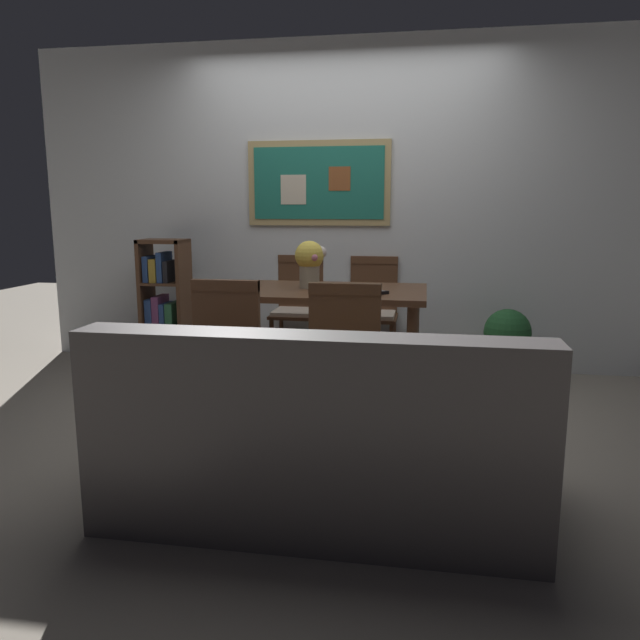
{
  "coord_description": "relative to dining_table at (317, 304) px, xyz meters",
  "views": [
    {
      "loc": [
        0.65,
        -3.58,
        1.3
      ],
      "look_at": [
        0.05,
        -0.12,
        0.65
      ],
      "focal_mm": 34.23,
      "sensor_mm": 36.0,
      "label": 1
    }
  ],
  "objects": [
    {
      "name": "ground_plane",
      "position": [
        0.07,
        -0.46,
        -0.65
      ],
      "size": [
        12.0,
        12.0,
        0.0
      ],
      "primitive_type": "plane",
      "color": "gray"
    },
    {
      "name": "wall_back_with_painting",
      "position": [
        0.07,
        0.95,
        0.65
      ],
      "size": [
        5.2,
        0.14,
        2.6
      ],
      "color": "silver",
      "rests_on": "ground_plane"
    },
    {
      "name": "dining_table",
      "position": [
        0.0,
        0.0,
        0.0
      ],
      "size": [
        1.47,
        0.86,
        0.75
      ],
      "color": "brown",
      "rests_on": "ground_plane"
    },
    {
      "name": "dining_chair_far_right",
      "position": [
        0.31,
        0.79,
        -0.12
      ],
      "size": [
        0.4,
        0.41,
        0.91
      ],
      "color": "brown",
      "rests_on": "ground_plane"
    },
    {
      "name": "dining_chair_far_left",
      "position": [
        -0.3,
        0.82,
        -0.12
      ],
      "size": [
        0.4,
        0.41,
        0.91
      ],
      "color": "brown",
      "rests_on": "ground_plane"
    },
    {
      "name": "dining_chair_near_right",
      "position": [
        0.31,
        -0.8,
        -0.12
      ],
      "size": [
        0.4,
        0.41,
        0.91
      ],
      "color": "brown",
      "rests_on": "ground_plane"
    },
    {
      "name": "dining_chair_near_left",
      "position": [
        -0.36,
        -0.77,
        -0.12
      ],
      "size": [
        0.4,
        0.41,
        0.91
      ],
      "color": "brown",
      "rests_on": "ground_plane"
    },
    {
      "name": "leather_couch",
      "position": [
        0.3,
        -1.63,
        -0.34
      ],
      "size": [
        1.8,
        0.84,
        0.84
      ],
      "color": "#514C4C",
      "rests_on": "ground_plane"
    },
    {
      "name": "bookshelf",
      "position": [
        -1.35,
        0.56,
        -0.17
      ],
      "size": [
        0.36,
        0.28,
        1.05
      ],
      "color": "brown",
      "rests_on": "ground_plane"
    },
    {
      "name": "potted_ivy",
      "position": [
        1.34,
        0.56,
        -0.34
      ],
      "size": [
        0.35,
        0.35,
        0.57
      ],
      "color": "#B2ADA3",
      "rests_on": "ground_plane"
    },
    {
      "name": "flower_vase",
      "position": [
        -0.06,
        0.04,
        0.29
      ],
      "size": [
        0.21,
        0.2,
        0.32
      ],
      "color": "tan",
      "rests_on": "dining_table"
    },
    {
      "name": "tv_remote",
      "position": [
        0.43,
        -0.21,
        0.11
      ],
      "size": [
        0.14,
        0.14,
        0.02
      ],
      "color": "black",
      "rests_on": "dining_table"
    }
  ]
}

